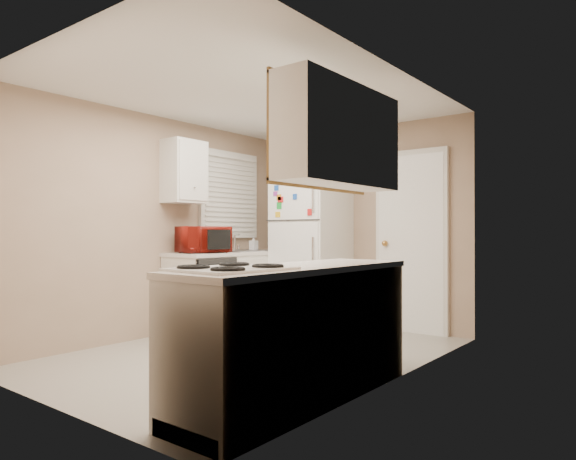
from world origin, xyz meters
The scene contains 19 objects.
floor centered at (0.00, 0.00, 0.00)m, with size 3.80×3.80×0.00m, color #BCB7AC.
ceiling centered at (0.00, 0.00, 2.40)m, with size 3.80×3.80×0.00m, color white.
wall_left centered at (-1.40, 0.00, 1.20)m, with size 3.80×3.80×0.00m, color tan.
wall_right centered at (1.40, 0.00, 1.20)m, with size 3.80×3.80×0.00m, color tan.
wall_back centered at (0.00, 1.90, 1.20)m, with size 2.80×2.80×0.00m, color tan.
wall_front centered at (0.00, -1.90, 1.20)m, with size 2.80×2.80×0.00m, color tan.
left_counter centered at (-1.10, 0.90, 0.45)m, with size 0.60×1.80×0.90m, color silver.
dishwasher centered at (-0.81, 0.30, 0.49)m, with size 0.03×0.58×0.72m, color black.
sink centered at (-1.10, 1.05, 0.86)m, with size 0.54×0.74×0.16m, color gray.
microwave centered at (-1.05, 0.32, 1.05)m, with size 0.29×0.53×0.35m, color maroon.
soap_bottle centered at (-1.15, 1.26, 1.00)m, with size 0.08×0.08×0.19m, color silver.
window_blinds centered at (-1.36, 1.05, 1.60)m, with size 0.10×0.98×1.08m, color silver.
upper_cabinet_left centered at (-1.25, 0.22, 1.80)m, with size 0.30×0.45×0.70m, color silver.
refrigerator centered at (-0.44, 1.53, 0.92)m, with size 0.76×0.74×1.84m, color white.
cabinet_over_fridge centered at (-0.40, 1.75, 2.00)m, with size 0.70×0.30×0.40m, color silver.
interior_door centered at (0.70, 1.86, 1.02)m, with size 0.86×0.06×2.08m, color white.
right_counter centered at (1.10, -0.80, 0.45)m, with size 0.60×2.00×0.90m, color silver.
stove centered at (1.04, -1.38, 0.40)m, with size 0.53×0.65×0.79m, color white.
upper_cabinet_right centered at (1.25, -0.50, 1.80)m, with size 0.30×1.20×0.70m, color silver.
Camera 1 is at (3.18, -3.56, 1.12)m, focal length 32.00 mm.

